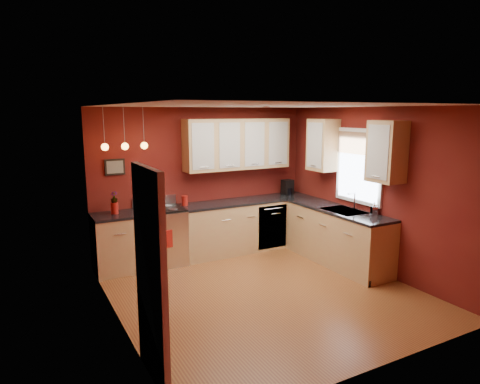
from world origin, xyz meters
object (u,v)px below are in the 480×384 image
soap_pump (374,209)px  sink (344,212)px  coffee_maker (288,188)px  gas_range (161,236)px  red_canister (185,201)px

soap_pump → sink: bearing=114.6°
sink → coffee_maker: bearing=91.0°
coffee_maker → gas_range: bearing=177.5°
red_canister → soap_pump: soap_pump is taller
gas_range → red_canister: 0.72m
soap_pump → coffee_maker: bearing=96.6°
soap_pump → gas_range: bearing=145.4°
gas_range → sink: (2.62, -1.50, 0.43)m
sink → soap_pump: bearing=-65.4°
gas_range → sink: size_ratio=1.59×
gas_range → sink: sink is taller
gas_range → soap_pump: (2.83, -1.95, 0.56)m
gas_range → soap_pump: bearing=-34.6°
gas_range → coffee_maker: coffee_maker is taller
sink → soap_pump: size_ratio=3.50×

